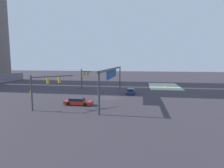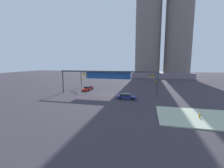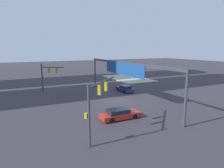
# 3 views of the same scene
# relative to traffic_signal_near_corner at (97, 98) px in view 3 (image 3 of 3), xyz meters

# --- Properties ---
(ground_plane) EXTENTS (211.08, 211.08, 0.00)m
(ground_plane) POSITION_rel_traffic_signal_near_corner_xyz_m (10.50, -8.32, -3.79)
(ground_plane) COLOR #363138
(sidewalk_corner) EXTENTS (15.31, 8.64, 0.15)m
(sidewalk_corner) POSITION_rel_traffic_signal_near_corner_xyz_m (29.76, -21.41, -3.72)
(sidewalk_corner) COLOR #A6B398
(sidewalk_corner) RESTS_ON ground
(traffic_signal_near_corner) EXTENTS (4.92, 5.09, 5.36)m
(traffic_signal_near_corner) POSITION_rel_traffic_signal_near_corner_xyz_m (0.00, 0.00, 0.00)
(traffic_signal_near_corner) COLOR #383B47
(traffic_signal_near_corner) RESTS_ON ground
(traffic_signal_opposite_side) EXTENTS (3.07, 3.68, 5.34)m
(traffic_signal_opposite_side) POSITION_rel_traffic_signal_near_corner_xyz_m (22.30, 0.81, -0.32)
(traffic_signal_opposite_side) COLOR #3C413D
(traffic_signal_opposite_side) RESTS_ON ground
(overhead_sign_gantry) EXTENTS (24.96, 0.43, 6.08)m
(overhead_sign_gantry) POSITION_rel_traffic_signal_near_corner_xyz_m (10.57, -9.03, 1.36)
(overhead_sign_gantry) COLOR #393C42
(overhead_sign_gantry) RESTS_ON ground
(sedan_car_approaching) EXTENTS (1.98, 4.78, 1.21)m
(sedan_car_approaching) POSITION_rel_traffic_signal_near_corner_xyz_m (3.37, -4.22, -3.22)
(sedan_car_approaching) COLOR red
(sedan_car_approaching) RESTS_ON ground
(sedan_car_waiting_far) EXTENTS (4.41, 1.86, 1.21)m
(sedan_car_waiting_far) POSITION_rel_traffic_signal_near_corner_xyz_m (15.98, -12.43, -3.22)
(sedan_car_waiting_far) COLOR navy
(sedan_car_waiting_far) RESTS_ON ground
(fire_hydrant_on_curb) EXTENTS (0.33, 0.22, 0.71)m
(fire_hydrant_on_curb) POSITION_rel_traffic_signal_near_corner_xyz_m (27.94, -21.73, -3.31)
(fire_hydrant_on_curb) COLOR gold
(fire_hydrant_on_curb) RESTS_ON sidewalk_corner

